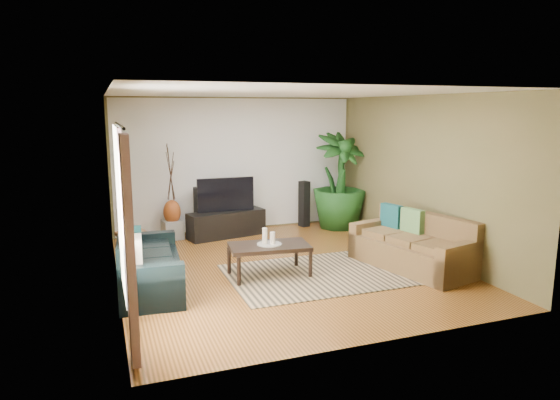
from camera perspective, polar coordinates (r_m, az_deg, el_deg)
name	(u,v)px	position (r m, az deg, el deg)	size (l,w,h in m)	color
floor	(284,267)	(7.95, 0.50, -7.71)	(5.50, 5.50, 0.00)	#9F5F29
ceiling	(285,93)	(7.56, 0.53, 12.14)	(5.50, 5.50, 0.00)	white
wall_back	(237,164)	(10.24, -4.90, 4.08)	(5.00, 5.00, 0.00)	brown
wall_front	(379,220)	(5.19, 11.21, -2.27)	(5.00, 5.00, 0.00)	brown
wall_left	(113,192)	(7.16, -18.57, 0.85)	(5.50, 5.50, 0.00)	brown
wall_right	(422,176)	(8.82, 15.93, 2.70)	(5.50, 5.50, 0.00)	brown
backwall_panel	(237,164)	(10.23, -4.88, 4.07)	(4.90, 4.90, 0.00)	white
window_pane	(119,211)	(5.58, -17.90, -1.17)	(1.80, 1.80, 0.00)	white
curtain_near	(130,252)	(4.91, -16.80, -5.66)	(0.08, 0.35, 2.20)	gray
curtain_far	(122,219)	(6.37, -17.61, -2.07)	(0.08, 0.35, 2.20)	gray
curtain_rod	(119,125)	(5.48, -17.91, 8.12)	(0.03, 0.03, 1.90)	black
sofa_left	(150,259)	(7.15, -14.63, -6.57)	(1.86, 0.80, 0.85)	black
sofa_right	(411,242)	(8.06, 14.77, -4.65)	(1.93, 0.87, 0.85)	brown
area_rug	(318,274)	(7.64, 4.32, -8.46)	(2.66, 1.89, 0.01)	tan
coffee_table	(269,260)	(7.51, -1.23, -6.89)	(1.18, 0.64, 0.48)	black
candle_tray	(269,244)	(7.44, -1.24, -5.06)	(0.36, 0.36, 0.02)	gray
candle_tall	(265,236)	(7.41, -1.76, -4.10)	(0.07, 0.07, 0.24)	white
candle_mid	(273,238)	(7.39, -0.84, -4.37)	(0.07, 0.07, 0.18)	silver
candle_short	(272,237)	(7.49, -0.88, -4.28)	(0.07, 0.07, 0.15)	#F3E9CD
tv_stand	(226,224)	(9.81, -6.14, -2.73)	(1.52, 0.45, 0.51)	black
television	(226,194)	(9.71, -6.23, 0.63)	(1.11, 0.06, 0.66)	black
speaker_left	(198,211)	(9.94, -9.34, -1.30)	(0.17, 0.19, 0.96)	black
speaker_right	(304,204)	(10.58, 2.78, -0.45)	(0.17, 0.19, 0.97)	black
potted_plant	(339,181)	(10.45, 6.77, 2.20)	(1.11, 1.11, 1.99)	#184617
plant_pot	(338,221)	(10.60, 6.67, -2.36)	(0.37, 0.37, 0.29)	black
pedestal	(173,230)	(9.82, -12.16, -3.32)	(0.36, 0.36, 0.36)	gray
vase	(172,212)	(9.75, -12.24, -1.34)	(0.33, 0.33, 0.46)	#95441B
side_table	(133,247)	(8.53, -16.41, -5.18)	(0.46, 0.46, 0.48)	brown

